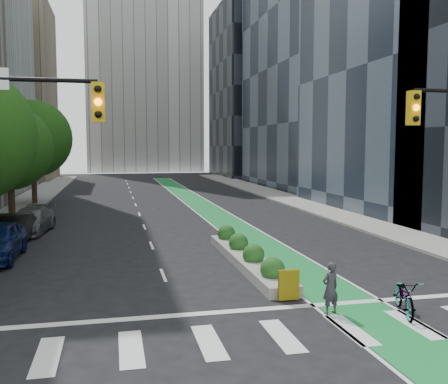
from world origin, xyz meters
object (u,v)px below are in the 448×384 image
median_planter (247,256)px  parked_car_left_far (31,221)px  bicycle (405,296)px  parked_car_left_mid (13,229)px  cyclist (330,288)px

median_planter → parked_car_left_far: size_ratio=2.03×
bicycle → parked_car_left_far: 21.93m
bicycle → parked_car_left_mid: parked_car_left_mid is taller
parked_car_left_far → median_planter: bearing=-37.3°
cyclist → parked_car_left_far: bearing=-72.3°
bicycle → cyclist: size_ratio=1.33×
median_planter → parked_car_left_far: (-10.31, 10.23, 0.36)m
median_planter → parked_car_left_far: 14.53m
parked_car_left_mid → parked_car_left_far: (0.39, 3.12, -0.02)m
cyclist → parked_car_left_mid: 17.97m
median_planter → cyclist: cyclist is taller
parked_car_left_mid → cyclist: bearing=-47.8°
cyclist → parked_car_left_mid: size_ratio=0.35×
cyclist → parked_car_left_far: size_ratio=0.32×
bicycle → parked_car_left_mid: size_ratio=0.47×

